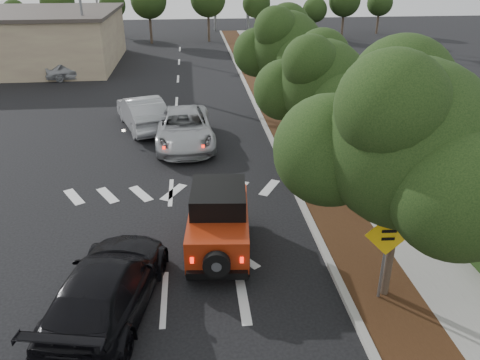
{
  "coord_description": "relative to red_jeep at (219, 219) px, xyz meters",
  "views": [
    {
      "loc": [
        0.94,
        -9.62,
        7.88
      ],
      "look_at": [
        2.26,
        3.0,
        1.82
      ],
      "focal_mm": 35.0,
      "sensor_mm": 36.0,
      "label": 1
    }
  ],
  "objects": [
    {
      "name": "light_pole_a",
      "position": [
        -8.06,
        23.81,
        -0.99
      ],
      "size": [
        2.0,
        0.22,
        9.0
      ],
      "primitive_type": null,
      "color": "slate",
      "rests_on": "ground"
    },
    {
      "name": "parked_suv",
      "position": [
        -8.78,
        22.51,
        -0.31
      ],
      "size": [
        4.26,
        2.41,
        1.37
      ],
      "primitive_type": "imported",
      "rotation": [
        0.0,
        0.0,
        1.78
      ],
      "color": "#9D9FA4",
      "rests_on": "ground"
    },
    {
      "name": "light_pole_b",
      "position": [
        -9.06,
        35.81,
        -0.99
      ],
      "size": [
        2.0,
        0.22,
        9.0
      ],
      "primitive_type": null,
      "color": "slate",
      "rests_on": "ground"
    },
    {
      "name": "silver_suv_ahead",
      "position": [
        -1.06,
        8.79,
        -0.21
      ],
      "size": [
        2.87,
        5.74,
        1.56
      ],
      "primitive_type": "imported",
      "rotation": [
        0.0,
        0.0,
        0.05
      ],
      "color": "#A2A4A9",
      "rests_on": "ground"
    },
    {
      "name": "black_suv_oncoming",
      "position": [
        -2.86,
        -2.52,
        -0.26
      ],
      "size": [
        3.02,
        5.36,
        1.47
      ],
      "primitive_type": "imported",
      "rotation": [
        0.0,
        0.0,
        2.94
      ],
      "color": "black",
      "rests_on": "ground"
    },
    {
      "name": "street_tree_far",
      "position": [
        4.04,
        10.81,
        -0.99
      ],
      "size": [
        3.4,
        3.4,
        5.62
      ],
      "primitive_type": null,
      "color": "black",
      "rests_on": "ground"
    },
    {
      "name": "ground",
      "position": [
        -1.56,
        -2.19,
        -0.99
      ],
      "size": [
        120.0,
        120.0,
        0.0
      ],
      "primitive_type": "plane",
      "color": "black",
      "rests_on": "ground"
    },
    {
      "name": "street_tree_near",
      "position": [
        4.04,
        -2.69,
        -0.99
      ],
      "size": [
        3.8,
        3.8,
        5.92
      ],
      "primitive_type": null,
      "color": "black",
      "rests_on": "ground"
    },
    {
      "name": "street_tree_mid",
      "position": [
        4.04,
        4.31,
        -0.99
      ],
      "size": [
        3.2,
        3.2,
        5.32
      ],
      "primitive_type": null,
      "color": "black",
      "rests_on": "ground"
    },
    {
      "name": "red_jeep",
      "position": [
        0.0,
        0.0,
        0.0
      ],
      "size": [
        1.99,
        3.91,
        1.95
      ],
      "rotation": [
        0.0,
        0.0,
        -0.09
      ],
      "color": "black",
      "rests_on": "ground"
    },
    {
      "name": "sidewalk",
      "position": [
        5.94,
        9.81,
        -0.93
      ],
      "size": [
        2.0,
        70.0,
        0.12
      ],
      "primitive_type": "cube",
      "color": "gray",
      "rests_on": "ground"
    },
    {
      "name": "silver_sedan_oncoming",
      "position": [
        -3.14,
        11.3,
        -0.17
      ],
      "size": [
        3.19,
        5.27,
        1.64
      ],
      "primitive_type": "imported",
      "rotation": [
        0.0,
        0.0,
        3.46
      ],
      "color": "#989A9F",
      "rests_on": "ground"
    },
    {
      "name": "planting_strip",
      "position": [
        4.04,
        9.81,
        -0.93
      ],
      "size": [
        1.8,
        70.0,
        0.12
      ],
      "primitive_type": "cube",
      "color": "black",
      "rests_on": "ground"
    },
    {
      "name": "transmission_tower",
      "position": [
        4.44,
        45.81,
        -0.99
      ],
      "size": [
        7.0,
        4.0,
        28.0
      ],
      "primitive_type": null,
      "color": "slate",
      "rests_on": "ground"
    },
    {
      "name": "curb",
      "position": [
        3.04,
        9.81,
        -0.91
      ],
      "size": [
        0.2,
        70.0,
        0.15
      ],
      "primitive_type": "cube",
      "color": "#9E9B93",
      "rests_on": "ground"
    },
    {
      "name": "hedge",
      "position": [
        7.34,
        9.81,
        -0.59
      ],
      "size": [
        0.8,
        70.0,
        0.8
      ],
      "primitive_type": "cube",
      "color": "black",
      "rests_on": "ground"
    },
    {
      "name": "speed_hump_sign",
      "position": [
        3.84,
        -2.83,
        0.68
      ],
      "size": [
        1.13,
        0.12,
        2.41
      ],
      "rotation": [
        0.0,
        0.0,
        -0.06
      ],
      "color": "slate",
      "rests_on": "ground"
    },
    {
      "name": "terracotta_planter",
      "position": [
        5.41,
        1.75,
        -0.09
      ],
      "size": [
        0.77,
        0.77,
        1.34
      ],
      "rotation": [
        0.0,
        0.0,
        0.02
      ],
      "color": "brown",
      "rests_on": "ground"
    }
  ]
}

